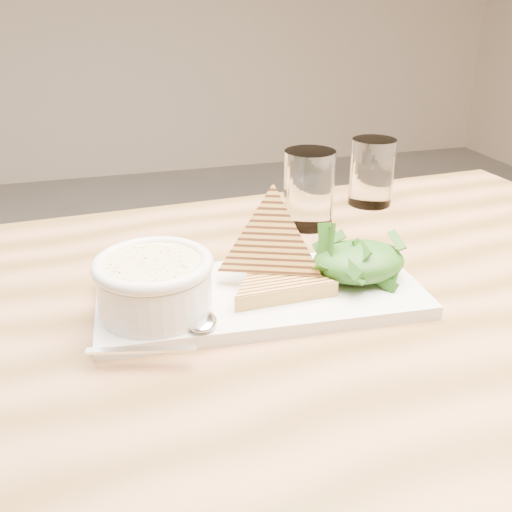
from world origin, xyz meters
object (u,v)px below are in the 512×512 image
object	(u,v)px
platter	(261,295)
glass_far	(372,172)
table_top	(309,307)
glass_near	(309,189)
soup_bowl	(155,290)

from	to	relation	value
platter	glass_far	distance (m)	0.40
table_top	glass_near	xyz separation A→B (m)	(0.08, 0.21, 0.08)
platter	glass_far	size ratio (longest dim) A/B	3.37
glass_near	table_top	bearing A→B (deg)	-110.13
soup_bowl	glass_near	world-z (taller)	glass_near
table_top	glass_near	distance (m)	0.24
platter	soup_bowl	bearing A→B (deg)	-173.79
platter	table_top	bearing A→B (deg)	1.49
glass_near	soup_bowl	bearing A→B (deg)	-139.49
glass_near	platter	bearing A→B (deg)	-123.47
glass_near	glass_far	size ratio (longest dim) A/B	1.06
glass_far	table_top	bearing A→B (deg)	-128.27
glass_near	glass_far	world-z (taller)	glass_near
platter	glass_far	xyz separation A→B (m)	(0.28, 0.28, 0.05)
platter	glass_near	world-z (taller)	glass_near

